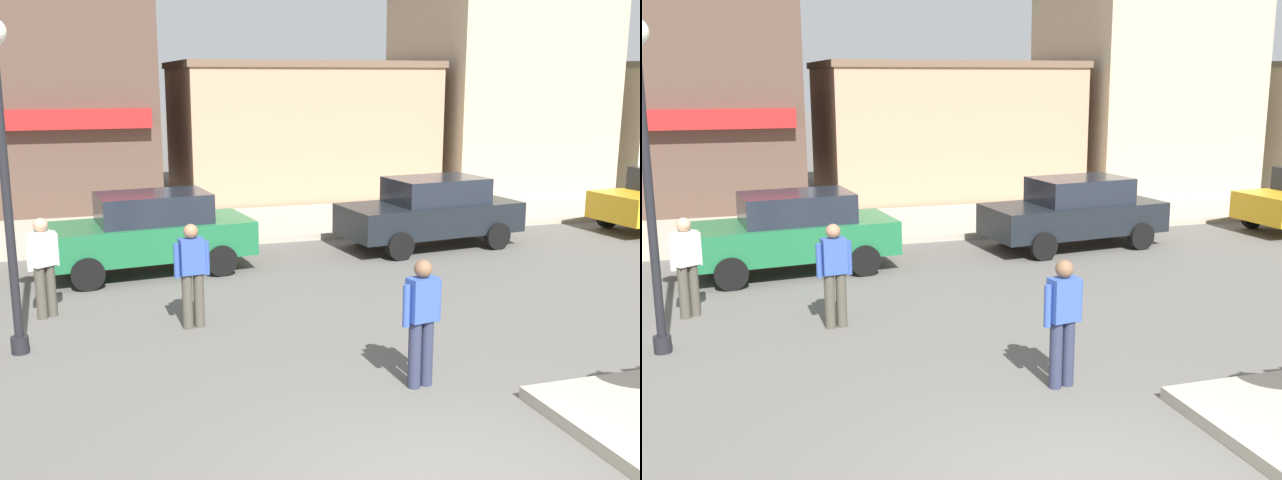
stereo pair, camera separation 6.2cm
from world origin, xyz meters
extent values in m
cube|color=#A89E8C|center=(0.00, 13.03, 0.07)|extent=(80.00, 4.00, 0.15)
cylinder|color=black|center=(-3.94, 5.31, 2.10)|extent=(0.12, 0.12, 4.20)
cylinder|color=black|center=(-3.94, 5.31, 0.12)|extent=(0.24, 0.24, 0.24)
cube|color=#1E6B3D|center=(-1.85, 9.25, 0.67)|extent=(4.16, 2.13, 0.66)
cube|color=#1E232D|center=(-1.70, 9.27, 1.28)|extent=(2.22, 1.61, 0.56)
cylinder|color=black|center=(-2.98, 8.27, 0.30)|extent=(0.62, 0.24, 0.60)
cylinder|color=black|center=(-3.17, 9.96, 0.30)|extent=(0.62, 0.24, 0.60)
cylinder|color=black|center=(-0.52, 8.54, 0.30)|extent=(0.62, 0.24, 0.60)
cylinder|color=black|center=(-0.71, 10.23, 0.30)|extent=(0.62, 0.24, 0.60)
cube|color=black|center=(4.39, 9.63, 0.67)|extent=(4.16, 2.13, 0.66)
cube|color=#1E232D|center=(4.54, 9.65, 1.28)|extent=(2.22, 1.62, 0.56)
cylinder|color=black|center=(3.25, 8.65, 0.30)|extent=(0.62, 0.25, 0.60)
cylinder|color=black|center=(3.06, 10.34, 0.30)|extent=(0.62, 0.25, 0.60)
cylinder|color=black|center=(5.72, 8.93, 0.30)|extent=(0.62, 0.25, 0.60)
cylinder|color=black|center=(5.53, 10.62, 0.30)|extent=(0.62, 0.25, 0.60)
cylinder|color=black|center=(9.68, 10.22, 0.30)|extent=(0.61, 0.23, 0.60)
cylinder|color=#2D334C|center=(0.94, 2.60, 0.42)|extent=(0.16, 0.16, 0.85)
cylinder|color=#2D334C|center=(0.76, 2.57, 0.42)|extent=(0.16, 0.16, 0.85)
cube|color=#3351A8|center=(0.85, 2.58, 1.12)|extent=(0.39, 0.28, 0.54)
sphere|color=brown|center=(0.85, 2.58, 1.50)|extent=(0.22, 0.22, 0.22)
cylinder|color=#3351A8|center=(1.07, 2.63, 1.07)|extent=(0.11, 0.11, 0.52)
cylinder|color=#3351A8|center=(0.62, 2.54, 1.07)|extent=(0.11, 0.11, 0.52)
cylinder|color=#4C473D|center=(-3.71, 6.82, 0.42)|extent=(0.16, 0.16, 0.85)
cylinder|color=#4C473D|center=(-3.56, 6.92, 0.42)|extent=(0.16, 0.16, 0.85)
cube|color=white|center=(-3.63, 6.87, 1.12)|extent=(0.42, 0.39, 0.54)
sphere|color=tan|center=(-3.63, 6.87, 1.50)|extent=(0.22, 0.22, 0.22)
cylinder|color=white|center=(-3.82, 6.74, 1.07)|extent=(0.13, 0.13, 0.52)
cylinder|color=white|center=(-3.44, 7.00, 1.07)|extent=(0.13, 0.13, 0.52)
cylinder|color=#4C473D|center=(-1.39, 5.68, 0.42)|extent=(0.16, 0.16, 0.85)
cylinder|color=#4C473D|center=(-1.57, 5.65, 0.42)|extent=(0.16, 0.16, 0.85)
cube|color=#3351A8|center=(-1.48, 5.67, 1.12)|extent=(0.39, 0.27, 0.54)
sphere|color=#9E7051|center=(-1.48, 5.67, 1.50)|extent=(0.22, 0.22, 0.22)
cylinder|color=#3351A8|center=(-1.26, 5.70, 1.07)|extent=(0.10, 0.10, 0.52)
cylinder|color=#3351A8|center=(-1.71, 5.64, 1.07)|extent=(0.10, 0.10, 0.52)
cube|color=tan|center=(3.71, 18.14, 2.01)|extent=(7.54, 6.02, 4.01)
cube|color=brown|center=(3.71, 18.14, 4.11)|extent=(7.69, 6.14, 0.20)
cube|color=tan|center=(10.69, 17.66, 3.24)|extent=(5.61, 6.01, 6.48)
camera|label=1|loc=(-2.98, -5.29, 3.75)|focal=42.00mm
camera|label=2|loc=(-2.92, -5.31, 3.75)|focal=42.00mm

